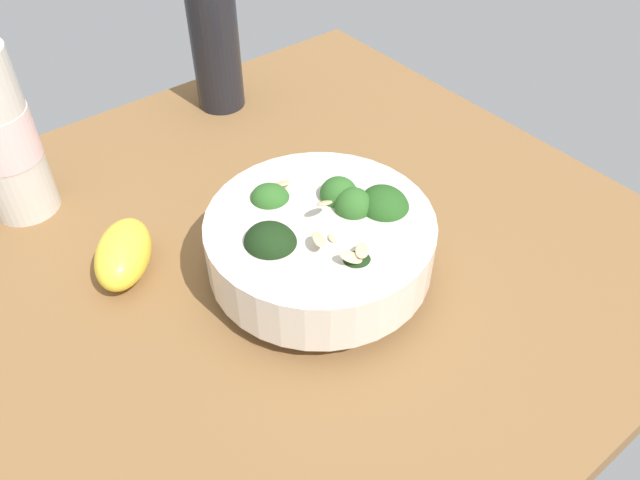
# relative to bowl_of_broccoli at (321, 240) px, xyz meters

# --- Properties ---
(ground_plane) EXTENTS (0.59, 0.59, 0.03)m
(ground_plane) POSITION_rel_bowl_of_broccoli_xyz_m (0.01, 0.05, -0.06)
(ground_plane) COLOR brown
(bowl_of_broccoli) EXTENTS (0.18, 0.18, 0.08)m
(bowl_of_broccoli) POSITION_rel_bowl_of_broccoli_xyz_m (0.00, 0.00, 0.00)
(bowl_of_broccoli) COLOR silver
(bowl_of_broccoli) RESTS_ON ground_plane
(lemon_wedge) EXTENTS (0.08, 0.09, 0.04)m
(lemon_wedge) POSITION_rel_bowl_of_broccoli_xyz_m (-0.12, 0.10, -0.02)
(lemon_wedge) COLOR yellow
(lemon_wedge) RESTS_ON ground_plane
(bottle_short) EXTENTS (0.05, 0.05, 0.17)m
(bottle_short) POSITION_rel_bowl_of_broccoli_xyz_m (0.08, 0.28, 0.04)
(bottle_short) COLOR black
(bottle_short) RESTS_ON ground_plane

